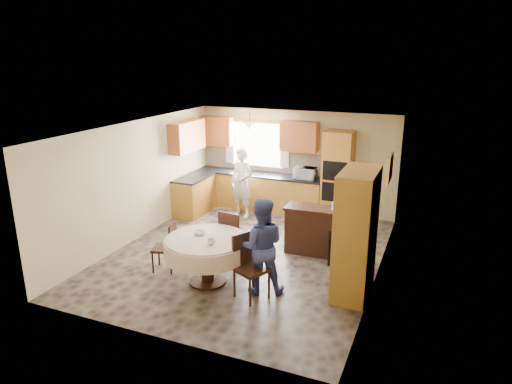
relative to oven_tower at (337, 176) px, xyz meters
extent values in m
cube|color=brown|center=(-1.15, -2.69, -1.06)|extent=(5.00, 6.00, 0.01)
cube|color=white|center=(-1.15, -2.69, 1.44)|extent=(5.00, 6.00, 0.01)
cube|color=tan|center=(-1.15, 0.31, 0.19)|extent=(5.00, 0.02, 2.50)
cube|color=tan|center=(-1.15, -5.69, 0.19)|extent=(5.00, 0.02, 2.50)
cube|color=tan|center=(-3.65, -2.69, 0.19)|extent=(0.02, 6.00, 2.50)
cube|color=tan|center=(1.35, -2.69, 0.19)|extent=(0.02, 6.00, 2.50)
cube|color=white|center=(-2.15, 0.29, 0.54)|extent=(1.40, 0.03, 1.10)
cube|color=white|center=(-2.90, 0.24, 0.59)|extent=(0.22, 0.02, 1.15)
cube|color=white|center=(-1.40, 0.24, 0.59)|extent=(0.22, 0.02, 1.15)
cube|color=gold|center=(-2.00, 0.01, -0.62)|extent=(3.30, 0.60, 0.88)
cube|color=black|center=(-2.00, 0.01, -0.16)|extent=(3.30, 0.64, 0.04)
cube|color=gold|center=(-3.35, -0.89, -0.62)|extent=(0.60, 1.20, 0.88)
cube|color=black|center=(-3.35, -0.89, -0.16)|extent=(0.64, 1.20, 0.04)
cube|color=#CDB390|center=(-2.00, 0.30, 0.12)|extent=(3.30, 0.02, 0.55)
cube|color=#B45C2D|center=(-3.20, 0.15, 0.85)|extent=(0.85, 0.33, 0.72)
cube|color=#B45C2D|center=(-1.00, 0.15, 0.85)|extent=(0.90, 0.33, 0.72)
cube|color=#B45C2D|center=(-3.48, -0.89, 0.85)|extent=(0.33, 1.20, 0.72)
cube|color=gold|center=(0.00, 0.00, 0.00)|extent=(0.66, 0.62, 2.12)
cube|color=black|center=(0.00, -0.31, 0.19)|extent=(0.56, 0.01, 0.45)
cube|color=black|center=(0.00, -0.31, -0.31)|extent=(0.56, 0.01, 0.45)
cone|color=beige|center=(-2.15, -0.19, 1.06)|extent=(0.36, 0.36, 0.18)
cube|color=#36180E|center=(0.10, -2.10, -0.62)|extent=(1.26, 0.55, 0.89)
cube|color=black|center=(0.63, -2.38, -0.76)|extent=(0.49, 0.40, 0.59)
cube|color=gold|center=(1.07, -3.39, -0.02)|extent=(0.55, 1.09, 2.08)
cylinder|color=#36180E|center=(-1.31, -4.00, -0.68)|extent=(0.21, 0.21, 0.76)
cylinder|color=#36180E|center=(-1.31, -4.00, -1.04)|extent=(0.64, 0.64, 0.04)
cylinder|color=beige|center=(-1.31, -4.00, -0.26)|extent=(1.38, 1.38, 0.05)
cylinder|color=beige|center=(-1.31, -4.00, -0.41)|extent=(1.44, 1.44, 0.30)
cube|color=#36180E|center=(-2.27, -3.87, -0.64)|extent=(0.48, 0.48, 0.05)
cube|color=#36180E|center=(-2.10, -3.82, -0.39)|extent=(0.14, 0.37, 0.47)
cylinder|color=#36180E|center=(-2.44, -4.04, -0.86)|extent=(0.03, 0.03, 0.40)
cylinder|color=#36180E|center=(-2.10, -4.04, -0.86)|extent=(0.03, 0.03, 0.40)
cylinder|color=#36180E|center=(-2.44, -3.70, -0.86)|extent=(0.03, 0.03, 0.40)
cylinder|color=#36180E|center=(-2.10, -3.70, -0.86)|extent=(0.03, 0.03, 0.40)
cube|color=#36180E|center=(-1.22, -3.08, -0.57)|extent=(0.51, 0.51, 0.05)
cube|color=#36180E|center=(-1.25, -3.28, -0.28)|extent=(0.43, 0.09, 0.54)
cylinder|color=#36180E|center=(-1.42, -3.27, -0.83)|extent=(0.04, 0.04, 0.46)
cylinder|color=#36180E|center=(-1.03, -3.27, -0.83)|extent=(0.04, 0.04, 0.46)
cylinder|color=#36180E|center=(-1.42, -2.88, -0.83)|extent=(0.04, 0.04, 0.46)
cylinder|color=#36180E|center=(-1.03, -2.88, -0.83)|extent=(0.04, 0.04, 0.46)
cube|color=#36180E|center=(-0.41, -4.18, -0.57)|extent=(0.62, 0.62, 0.05)
cube|color=#36180E|center=(-0.59, -4.09, -0.27)|extent=(0.24, 0.41, 0.55)
cylinder|color=#36180E|center=(-0.61, -4.38, -0.82)|extent=(0.04, 0.04, 0.47)
cylinder|color=#36180E|center=(-0.21, -4.38, -0.82)|extent=(0.04, 0.04, 0.47)
cylinder|color=#36180E|center=(-0.61, -3.98, -0.82)|extent=(0.04, 0.04, 0.47)
cylinder|color=#36180E|center=(-0.21, -3.98, -0.82)|extent=(0.04, 0.04, 0.47)
cube|color=#C48A39|center=(1.32, -1.54, 0.66)|extent=(0.05, 0.63, 0.52)
cube|color=silver|center=(1.29, -1.54, 0.66)|extent=(0.01, 0.52, 0.42)
imported|color=silver|center=(-0.77, -0.04, 0.00)|extent=(0.52, 0.35, 0.28)
imported|color=silver|center=(-2.15, -0.68, -0.22)|extent=(0.70, 0.55, 1.68)
imported|color=navy|center=(-0.35, -3.92, -0.25)|extent=(0.95, 0.85, 1.62)
imported|color=#B2B2B2|center=(-0.21, -2.10, -0.14)|extent=(0.24, 0.24, 0.05)
imported|color=silver|center=(0.42, -2.10, -0.02)|extent=(0.13, 0.13, 0.29)
imported|color=#B2B2B2|center=(-1.11, -4.21, -0.19)|extent=(0.16, 0.16, 0.10)
imported|color=#B2B2B2|center=(-1.49, -3.90, -0.21)|extent=(0.21, 0.21, 0.06)
camera|label=1|loc=(2.19, -10.26, 2.73)|focal=32.00mm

